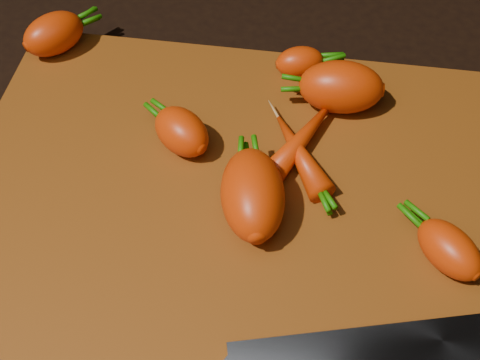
# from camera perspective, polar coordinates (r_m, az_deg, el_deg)

# --- Properties ---
(ground) EXTENTS (2.00, 2.00, 0.01)m
(ground) POSITION_cam_1_polar(r_m,az_deg,el_deg) (0.59, -0.14, -2.86)
(ground) COLOR black
(cutting_board) EXTENTS (0.50, 0.40, 0.01)m
(cutting_board) POSITION_cam_1_polar(r_m,az_deg,el_deg) (0.58, -0.14, -2.23)
(cutting_board) COLOR #74370B
(cutting_board) RESTS_ON ground
(carrot_0) EXTENTS (0.08, 0.08, 0.04)m
(carrot_0) POSITION_cam_1_polar(r_m,az_deg,el_deg) (0.73, -15.62, 11.92)
(carrot_0) COLOR red
(carrot_0) RESTS_ON cutting_board
(carrot_1) EXTENTS (0.07, 0.07, 0.04)m
(carrot_1) POSITION_cam_1_polar(r_m,az_deg,el_deg) (0.61, -5.00, 4.13)
(carrot_1) COLOR red
(carrot_1) RESTS_ON cutting_board
(carrot_2) EXTENTS (0.07, 0.10, 0.05)m
(carrot_2) POSITION_cam_1_polar(r_m,az_deg,el_deg) (0.55, 1.08, -1.24)
(carrot_2) COLOR red
(carrot_2) RESTS_ON cutting_board
(carrot_3) EXTENTS (0.08, 0.05, 0.05)m
(carrot_3) POSITION_cam_1_polar(r_m,az_deg,el_deg) (0.64, 8.62, 7.86)
(carrot_3) COLOR red
(carrot_3) RESTS_ON cutting_board
(carrot_4) EXTENTS (0.06, 0.04, 0.03)m
(carrot_4) POSITION_cam_1_polar(r_m,az_deg,el_deg) (0.68, 5.12, 10.00)
(carrot_4) COLOR red
(carrot_4) RESTS_ON cutting_board
(carrot_5) EXTENTS (0.07, 0.07, 0.04)m
(carrot_5) POSITION_cam_1_polar(r_m,az_deg,el_deg) (0.56, 17.43, -5.67)
(carrot_5) COLOR red
(carrot_5) RESTS_ON cutting_board
(carrot_6) EXTENTS (0.08, 0.12, 0.03)m
(carrot_6) POSITION_cam_1_polar(r_m,az_deg,el_deg) (0.61, 5.16, 3.37)
(carrot_6) COLOR red
(carrot_6) RESTS_ON cutting_board
(carrot_7) EXTENTS (0.07, 0.10, 0.02)m
(carrot_7) POSITION_cam_1_polar(r_m,az_deg,el_deg) (0.60, 5.10, 2.24)
(carrot_7) COLOR red
(carrot_7) RESTS_ON cutting_board
(knife) EXTENTS (0.32, 0.11, 0.02)m
(knife) POSITION_cam_1_polar(r_m,az_deg,el_deg) (0.51, 12.71, -13.75)
(knife) COLOR gray
(knife) RESTS_ON cutting_board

